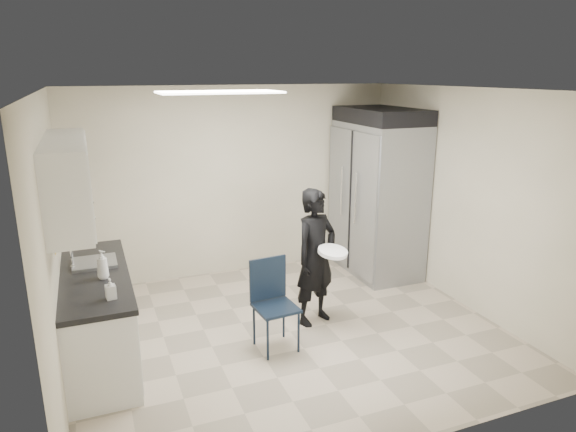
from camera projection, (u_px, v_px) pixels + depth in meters
name	position (u px, v px, depth m)	size (l,w,h in m)	color
floor	(290.00, 331.00, 5.66)	(4.50, 4.50, 0.00)	tan
ceiling	(290.00, 90.00, 4.96)	(4.50, 4.50, 0.00)	silver
back_wall	(236.00, 181.00, 7.10)	(4.50, 4.50, 0.00)	beige
left_wall	(53.00, 245.00, 4.51)	(4.00, 4.00, 0.00)	beige
right_wall	(465.00, 199.00, 6.11)	(4.00, 4.00, 0.00)	beige
ceiling_panel	(219.00, 92.00, 5.11)	(1.20, 0.60, 0.02)	white
lower_counter	(98.00, 319.00, 5.04)	(0.60, 1.90, 0.86)	silver
countertop	(94.00, 275.00, 4.91)	(0.64, 1.95, 0.05)	black
sink	(95.00, 268.00, 5.15)	(0.42, 0.40, 0.14)	gray
faucet	(72.00, 256.00, 5.04)	(0.02, 0.02, 0.24)	silver
upper_cabinets	(68.00, 180.00, 4.61)	(0.35, 1.80, 0.75)	silver
towel_dispenser	(65.00, 179.00, 5.67)	(0.22, 0.30, 0.35)	black
notice_sticker_left	(55.00, 249.00, 4.63)	(0.00, 0.12, 0.07)	yellow
notice_sticker_right	(57.00, 247.00, 4.82)	(0.00, 0.12, 0.07)	yellow
commercial_fridge	(377.00, 199.00, 7.17)	(0.80, 1.35, 2.10)	gray
fridge_compressor	(382.00, 116.00, 6.86)	(0.80, 1.35, 0.20)	black
folding_chair	(276.00, 308.00, 5.21)	(0.40, 0.40, 0.91)	black
man_tuxedo	(316.00, 257.00, 5.71)	(0.57, 0.38, 1.55)	black
bucket_lid	(333.00, 252.00, 5.50)	(0.32, 0.32, 0.04)	silver
soap_bottle_a	(102.00, 264.00, 4.75)	(0.11, 0.11, 0.27)	white
soap_bottle_b	(110.00, 289.00, 4.33)	(0.08, 0.08, 0.18)	#A09FAB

